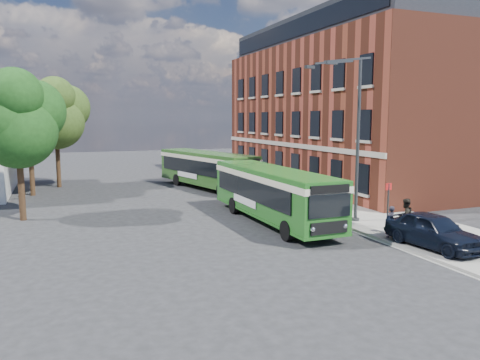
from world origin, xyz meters
name	(u,v)px	position (x,y,z in m)	size (l,w,h in m)	color
ground	(256,223)	(0.00, 0.00, 0.00)	(120.00, 120.00, 0.00)	#252527
pavement	(298,193)	(7.00, 8.00, 0.07)	(6.00, 48.00, 0.15)	gray
kerb_line	(261,197)	(3.95, 8.00, 0.01)	(0.12, 48.00, 0.01)	beige
brick_office	(347,105)	(14.00, 12.00, 6.97)	(12.10, 26.00, 14.20)	brown
flagpole	(20,131)	(-12.45, 13.00, 4.94)	(0.95, 0.10, 9.00)	#36393B
street_lamp	(352,137)	(4.84, -2.00, 4.79)	(2.96, 2.38, 9.00)	#36393B
bus_stop_sign	(388,203)	(5.60, -4.20, 1.51)	(0.35, 0.08, 2.52)	#36393B
bus_front	(273,190)	(1.03, 0.00, 1.83)	(2.74, 11.79, 3.02)	#22651E
bus_rear	(207,167)	(1.35, 13.27, 1.83)	(5.26, 11.99, 3.02)	#2A581E
parked_car	(433,230)	(5.15, -7.83, 0.93)	(1.84, 4.57, 1.56)	black
pedestrian_a	(390,222)	(4.60, -5.65, 0.91)	(0.55, 0.36, 1.52)	black
pedestrian_b	(405,217)	(5.61, -5.50, 1.05)	(0.87, 0.68, 1.79)	black
tree_left	(18,119)	(-12.04, 5.65, 5.80)	(5.07, 4.82, 8.56)	#382614
tree_mid	(30,124)	(-11.87, 14.81, 5.38)	(4.70, 4.47, 7.94)	#382614
tree_right	(56,113)	(-9.96, 18.65, 6.22)	(5.43, 5.16, 9.17)	#382614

